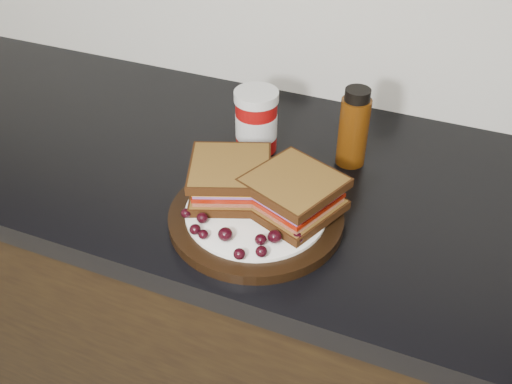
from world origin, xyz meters
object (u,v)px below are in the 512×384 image
at_px(plate, 256,217).
at_px(sandwich_left, 231,179).
at_px(oil_bottle, 354,127).
at_px(condiment_jar, 256,121).

relative_size(plate, sandwich_left, 2.17).
bearing_deg(oil_bottle, sandwich_left, -127.16).
bearing_deg(plate, sandwich_left, 156.06).
bearing_deg(condiment_jar, oil_bottle, 7.65).
distance_m(sandwich_left, condiment_jar, 0.18).
bearing_deg(sandwich_left, oil_bottle, 31.72).
bearing_deg(condiment_jar, plate, -67.69).
distance_m(plate, sandwich_left, 0.07).
distance_m(condiment_jar, oil_bottle, 0.18).
height_order(plate, condiment_jar, condiment_jar).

